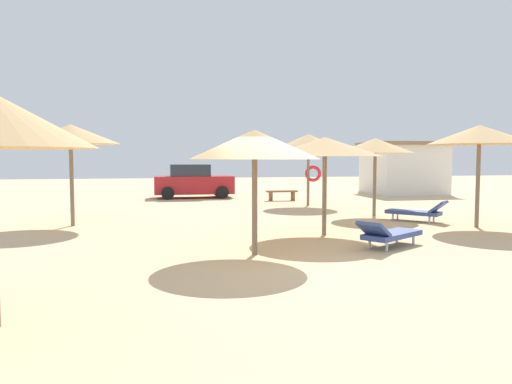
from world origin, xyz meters
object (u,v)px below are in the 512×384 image
object	(u,v)px
parasol_5	(309,142)
lounger_0	(417,212)
parasol_4	(70,135)
lounger_1	(389,234)
parasol_6	(255,145)
parasol_0	(375,146)
beach_cabana	(403,167)
parked_car	(193,182)
bench_0	(282,193)
parasol_2	(479,135)
parasol_1	(325,147)

from	to	relation	value
parasol_5	lounger_0	xyz separation A→B (m)	(1.95, -5.64, -2.41)
parasol_4	lounger_0	bearing A→B (deg)	-5.66
parasol_4	lounger_1	xyz separation A→B (m)	(7.81, -5.14, -2.45)
parasol_5	lounger_1	xyz separation A→B (m)	(-1.07, -9.71, -2.41)
parasol_6	parasol_0	bearing A→B (deg)	47.26
lounger_1	beach_cabana	bearing A→B (deg)	61.04
parked_car	lounger_0	bearing A→B (deg)	-58.45
parked_car	bench_0	bearing A→B (deg)	-30.78
parasol_2	parasol_6	world-z (taller)	parasol_2
parasol_6	parked_car	xyz separation A→B (m)	(-0.31, 14.98, -1.52)
parasol_5	beach_cabana	world-z (taller)	parasol_5
lounger_0	lounger_1	bearing A→B (deg)	-126.60
lounger_0	parasol_1	bearing A→B (deg)	-152.20
parasol_5	parasol_6	size ratio (longest dim) A/B	1.11
parasol_1	bench_0	distance (m)	10.59
parasol_4	bench_0	bearing A→B (deg)	40.55
lounger_1	parasol_1	bearing A→B (deg)	113.60
lounger_1	bench_0	distance (m)	12.32
parasol_4	beach_cabana	xyz separation A→B (m)	(16.45, 10.47, -1.27)
parasol_1	parked_car	size ratio (longest dim) A/B	0.76
parasol_0	lounger_1	bearing A→B (deg)	-111.72
parasol_1	parasol_5	xyz separation A→B (m)	(1.95, 7.70, 0.37)
parasol_5	parked_car	distance (m)	7.08
parasol_2	bench_0	distance (m)	10.67
lounger_0	parked_car	size ratio (longest dim) A/B	0.46
parasol_0	parasol_1	xyz separation A→B (m)	(-3.15, -3.70, -0.13)
parasol_2	bench_0	bearing A→B (deg)	109.74
lounger_0	parked_car	xyz separation A→B (m)	(-6.55, 10.68, 0.51)
parasol_1	parasol_6	world-z (taller)	parasol_6
lounger_1	bench_0	world-z (taller)	lounger_1
parasol_6	lounger_1	size ratio (longest dim) A/B	1.43
lounger_0	parked_car	bearing A→B (deg)	121.55
parasol_1	parasol_6	distance (m)	3.25
parasol_6	beach_cabana	size ratio (longest dim) A/B	0.65
bench_0	parasol_1	bearing A→B (deg)	-97.96
parked_car	parasol_1	bearing A→B (deg)	-78.22
parasol_0	parked_car	world-z (taller)	parasol_0
parasol_0	beach_cabana	size ratio (longest dim) A/B	0.65
beach_cabana	parasol_1	bearing A→B (deg)	-124.98
parasol_2	bench_0	xyz separation A→B (m)	(-3.51, 9.79, -2.39)
parasol_0	parked_car	distance (m)	10.87
parasol_5	bench_0	bearing A→B (deg)	101.12
parasol_6	bench_0	world-z (taller)	parasol_6
parasol_1	parked_car	bearing A→B (deg)	101.78
bench_0	parked_car	distance (m)	4.79
parasol_0	lounger_1	size ratio (longest dim) A/B	1.42
parasol_0	parasol_2	xyz separation A→B (m)	(1.80, -3.20, 0.26)
parasol_1	parasol_5	size ratio (longest dim) A/B	0.99
parasol_1	lounger_1	distance (m)	3.00
bench_0	parked_car	xyz separation A→B (m)	(-4.09, 2.44, 0.48)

